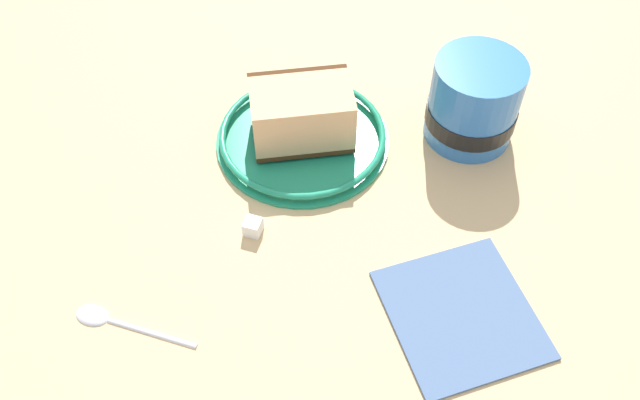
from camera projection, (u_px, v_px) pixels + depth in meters
ground_plane at (303, 205)px, 65.84cm from camera, size 115.32×115.32×3.34cm
small_plate at (303, 137)px, 68.26cm from camera, size 17.66×17.66×1.47cm
cake_slice at (302, 113)px, 66.04cm from camera, size 9.75×11.59×5.87cm
tea_mug at (473, 102)px, 66.40cm from camera, size 10.64×9.07×8.89cm
teaspoon at (109, 319)px, 55.82cm from camera, size 8.89×8.44×0.80cm
folded_napkin at (461, 313)px, 56.21cm from camera, size 14.44×13.90×0.60cm
sugar_cube at (253, 227)px, 61.18cm from camera, size 2.19×2.19×1.55cm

